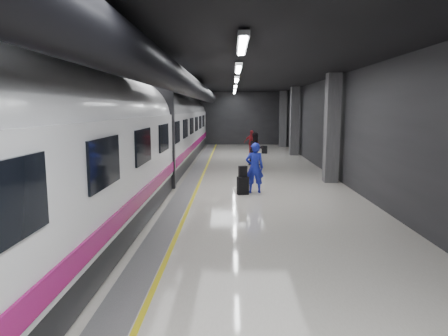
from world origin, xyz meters
TOP-DOWN VIEW (x-y plane):
  - ground at (0.00, 0.00)m, footprint 40.00×40.00m
  - platform_hall at (-0.29, 0.96)m, footprint 10.02×40.02m
  - train at (-3.25, -0.00)m, footprint 3.05×38.00m
  - traveler_main at (1.23, -0.25)m, footprint 0.72×0.51m
  - suitcase_main at (0.79, -0.60)m, footprint 0.45×0.34m
  - shoulder_bag at (0.79, -0.59)m, footprint 0.33×0.24m
  - traveler_far_a at (1.71, 6.89)m, footprint 1.06×0.95m
  - traveler_far_b at (1.71, 11.81)m, footprint 1.04×0.59m
  - suitcase_far at (2.67, 12.85)m, footprint 0.40×0.30m

SIDE VIEW (x-z plane):
  - ground at x=0.00m, z-range 0.00..0.00m
  - suitcase_far at x=2.67m, z-range 0.00..0.54m
  - suitcase_main at x=0.79m, z-range 0.00..0.65m
  - traveler_far_b at x=1.71m, z-range 0.00..1.67m
  - shoulder_bag at x=0.79m, z-range 0.65..1.04m
  - traveler_far_a at x=1.71m, z-range 0.00..1.80m
  - traveler_main at x=1.23m, z-range 0.00..1.85m
  - train at x=-3.25m, z-range 0.04..4.09m
  - platform_hall at x=-0.29m, z-range 1.28..5.79m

